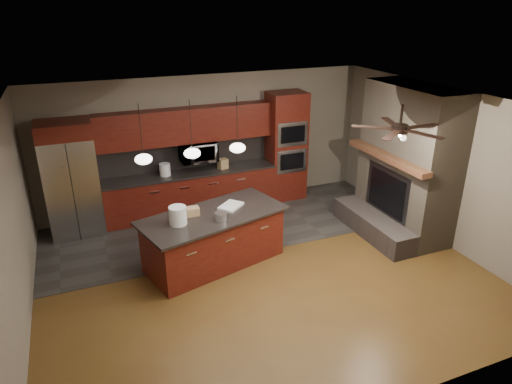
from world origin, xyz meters
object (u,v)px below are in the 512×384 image
microwave (198,152)px  counter_box (223,164)px  paint_can (221,216)px  paint_tray (231,206)px  cardboard_box (192,211)px  counter_bucket (165,170)px  refrigerator (71,180)px  white_bucket (178,216)px  oven_tower (286,147)px  kitchen_island (214,239)px

microwave → counter_box: 0.59m
paint_can → paint_tray: (0.31, 0.41, -0.04)m
cardboard_box → counter_bucket: size_ratio=0.86×
counter_bucket → counter_box: size_ratio=1.20×
refrigerator → white_bucket: (1.48, -2.19, -0.03)m
oven_tower → microwave: 1.98m
microwave → white_bucket: 2.53m
cardboard_box → counter_box: counter_box is taller
paint_tray → oven_tower: bearing=4.8°
refrigerator → cardboard_box: 2.64m
microwave → counter_bucket: (-0.71, -0.05, -0.28)m
paint_can → counter_box: bearing=70.8°
kitchen_island → paint_can: (0.05, -0.26, 0.52)m
oven_tower → refrigerator: bearing=-179.0°
microwave → cardboard_box: 2.22m
kitchen_island → paint_can: bearing=-93.7°
kitchen_island → paint_tray: 0.62m
cardboard_box → counter_box: 2.31m
oven_tower → paint_can: oven_tower is taller
white_bucket → paint_tray: white_bucket is taller
white_bucket → microwave: bearing=67.2°
refrigerator → paint_can: (2.14, -2.30, -0.11)m
refrigerator → kitchen_island: bearing=-44.4°
refrigerator → paint_tray: size_ratio=5.35×
microwave → refrigerator: refrigerator is taller
paint_tray → counter_box: bearing=35.4°
paint_tray → cardboard_box: 0.69m
paint_tray → refrigerator: bearing=102.2°
paint_tray → counter_bucket: counter_bucket is taller
microwave → kitchen_island: bearing=-99.6°
counter_bucket → paint_tray: bearing=-70.4°
paint_tray → cardboard_box: (-0.68, -0.06, 0.05)m
oven_tower → paint_tray: (-1.98, -1.97, -0.25)m
oven_tower → paint_can: 3.31m
microwave → counter_box: bearing=-11.4°
refrigerator → kitchen_island: (2.09, -2.05, -0.63)m
refrigerator → white_bucket: size_ratio=7.41×
oven_tower → counter_bucket: oven_tower is taller
paint_can → counter_box: (0.81, 2.34, 0.02)m
refrigerator → paint_tray: refrigerator is taller
cardboard_box → counter_bucket: 2.04m
oven_tower → kitchen_island: oven_tower is taller
cardboard_box → oven_tower: bearing=39.8°
kitchen_island → cardboard_box: bearing=149.4°
white_bucket → counter_box: 2.66m
microwave → refrigerator: size_ratio=0.33×
refrigerator → white_bucket: bearing=-55.9°
kitchen_island → counter_box: (0.86, 2.08, 0.54)m
kitchen_island → white_bucket: 0.87m
microwave → paint_tray: bearing=-90.1°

